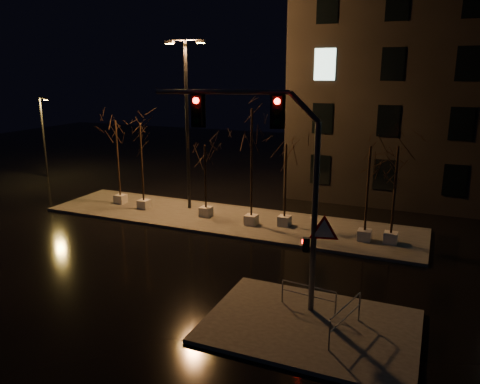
% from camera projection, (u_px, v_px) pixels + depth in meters
% --- Properties ---
extents(ground, '(90.00, 90.00, 0.00)m').
position_uv_depth(ground, '(172.00, 257.00, 21.76)').
color(ground, black).
rests_on(ground, ground).
extents(median, '(22.00, 5.00, 0.15)m').
position_uv_depth(median, '(226.00, 219.00, 27.09)').
color(median, '#3F3E39').
rests_on(median, ground).
extents(sidewalk_corner, '(7.00, 5.00, 0.15)m').
position_uv_depth(sidewalk_corner, '(310.00, 326.00, 15.78)').
color(sidewalk_corner, '#3F3E39').
rests_on(sidewalk_corner, ground).
extents(tree_0, '(1.80, 1.80, 5.44)m').
position_uv_depth(tree_0, '(117.00, 139.00, 29.13)').
color(tree_0, beige).
rests_on(tree_0, median).
extents(tree_1, '(1.80, 1.80, 5.44)m').
position_uv_depth(tree_1, '(141.00, 142.00, 27.93)').
color(tree_1, beige).
rests_on(tree_1, median).
extents(tree_2, '(1.80, 1.80, 4.32)m').
position_uv_depth(tree_2, '(205.00, 161.00, 26.64)').
color(tree_2, beige).
rests_on(tree_2, median).
extents(tree_3, '(1.80, 1.80, 6.54)m').
position_uv_depth(tree_3, '(252.00, 135.00, 24.71)').
color(tree_3, beige).
rests_on(tree_3, median).
extents(tree_4, '(1.80, 1.80, 4.66)m').
position_uv_depth(tree_4, '(286.00, 162.00, 24.88)').
color(tree_4, beige).
rests_on(tree_4, median).
extents(tree_5, '(1.80, 1.80, 4.90)m').
position_uv_depth(tree_5, '(369.00, 168.00, 22.61)').
color(tree_5, beige).
rests_on(tree_5, median).
extents(tree_6, '(1.80, 1.80, 4.97)m').
position_uv_depth(tree_6, '(396.00, 168.00, 22.21)').
color(tree_6, beige).
rests_on(tree_6, median).
extents(traffic_signal_mast, '(6.13, 1.62, 7.69)m').
position_uv_depth(traffic_signal_mast, '(279.00, 170.00, 15.64)').
color(traffic_signal_mast, '#595A60').
rests_on(traffic_signal_mast, sidewalk_corner).
extents(streetlight_main, '(2.50, 0.35, 10.03)m').
position_uv_depth(streetlight_main, '(187.00, 114.00, 27.63)').
color(streetlight_main, black).
rests_on(streetlight_main, median).
extents(streetlight_far, '(1.23, 0.56, 6.40)m').
position_uv_depth(streetlight_far, '(44.00, 134.00, 37.44)').
color(streetlight_far, black).
rests_on(streetlight_far, ground).
extents(guard_rail_a, '(2.06, 0.27, 0.90)m').
position_uv_depth(guard_rail_a, '(308.00, 294.00, 16.65)').
color(guard_rail_a, '#595A60').
rests_on(guard_rail_a, sidewalk_corner).
extents(guard_rail_b, '(0.60, 2.19, 1.07)m').
position_uv_depth(guard_rail_b, '(346.00, 315.00, 14.96)').
color(guard_rail_b, '#595A60').
rests_on(guard_rail_b, sidewalk_corner).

